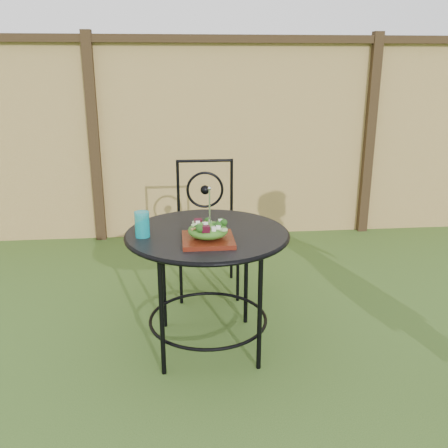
% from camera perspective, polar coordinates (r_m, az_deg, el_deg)
% --- Properties ---
extents(ground, '(60.00, 60.00, 0.00)m').
position_cam_1_polar(ground, '(3.04, 6.20, -14.38)').
color(ground, '#294516').
rests_on(ground, ground).
extents(fence, '(8.00, 0.12, 1.90)m').
position_cam_1_polar(fence, '(4.79, 1.24, 9.79)').
color(fence, '#DFBB6E').
rests_on(fence, ground).
extents(patio_table, '(0.92, 0.92, 0.72)m').
position_cam_1_polar(patio_table, '(2.83, -1.90, -3.54)').
color(patio_table, black).
rests_on(patio_table, ground).
extents(patio_chair, '(0.46, 0.46, 0.95)m').
position_cam_1_polar(patio_chair, '(3.65, -2.00, 0.04)').
color(patio_chair, black).
rests_on(patio_chair, ground).
extents(salad_plate, '(0.27, 0.27, 0.02)m').
position_cam_1_polar(salad_plate, '(2.62, -1.84, -1.82)').
color(salad_plate, '#451009').
rests_on(salad_plate, patio_table).
extents(salad, '(0.21, 0.21, 0.08)m').
position_cam_1_polar(salad, '(2.61, -1.85, -0.74)').
color(salad, '#235614').
rests_on(salad, salad_plate).
extents(fork, '(0.01, 0.01, 0.18)m').
position_cam_1_polar(fork, '(2.57, -1.66, 2.02)').
color(fork, silver).
rests_on(fork, salad).
extents(drinking_glass, '(0.08, 0.08, 0.14)m').
position_cam_1_polar(drinking_glass, '(2.72, -9.33, -0.04)').
color(drinking_glass, '#0E99A3').
rests_on(drinking_glass, patio_table).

